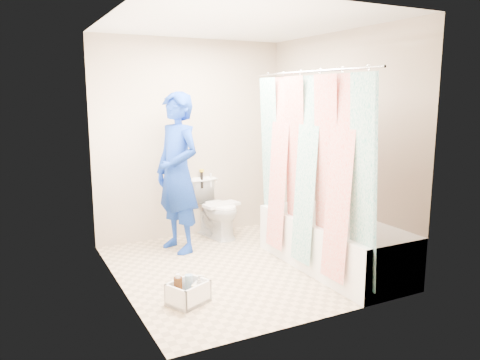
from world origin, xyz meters
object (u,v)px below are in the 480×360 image
plumber (178,173)px  toilet (216,208)px  cleaning_caddy (189,293)px  bathtub (332,242)px

plumber → toilet: bearing=99.8°
toilet → cleaning_caddy: 1.93m
plumber → cleaning_caddy: plumber is taller
plumber → cleaning_caddy: (-0.40, -1.35, -0.80)m
toilet → plumber: plumber is taller
bathtub → plumber: plumber is taller
bathtub → cleaning_caddy: bathtub is taller
bathtub → plumber: (-1.21, 1.22, 0.62)m
plumber → cleaning_caddy: 1.62m
bathtub → toilet: 1.63m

